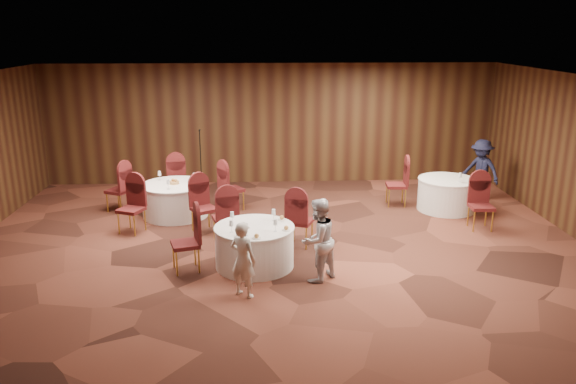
{
  "coord_description": "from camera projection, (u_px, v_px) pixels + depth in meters",
  "views": [
    {
      "loc": [
        -0.35,
        -9.95,
        4.08
      ],
      "look_at": [
        0.2,
        0.2,
        1.1
      ],
      "focal_mm": 35.0,
      "sensor_mm": 36.0,
      "label": 1
    }
  ],
  "objects": [
    {
      "name": "ground",
      "position": [
        278.0,
        250.0,
        10.7
      ],
      "size": [
        12.0,
        12.0,
        0.0
      ],
      "primitive_type": "plane",
      "color": "black",
      "rests_on": "ground"
    },
    {
      "name": "room_shell",
      "position": [
        278.0,
        149.0,
        10.14
      ],
      "size": [
        12.0,
        12.0,
        12.0
      ],
      "color": "silver",
      "rests_on": "ground"
    },
    {
      "name": "table_main",
      "position": [
        255.0,
        246.0,
        9.9
      ],
      "size": [
        1.41,
        1.41,
        0.74
      ],
      "color": "silver",
      "rests_on": "ground"
    },
    {
      "name": "table_left",
      "position": [
        175.0,
        200.0,
        12.58
      ],
      "size": [
        1.48,
        1.48,
        0.74
      ],
      "color": "silver",
      "rests_on": "ground"
    },
    {
      "name": "table_right",
      "position": [
        447.0,
        194.0,
        12.99
      ],
      "size": [
        1.34,
        1.34,
        0.74
      ],
      "color": "silver",
      "rests_on": "ground"
    },
    {
      "name": "chairs_main",
      "position": [
        239.0,
        227.0,
        10.5
      ],
      "size": [
        2.73,
        1.97,
        1.0
      ],
      "color": "#390B13",
      "rests_on": "ground"
    },
    {
      "name": "chairs_left",
      "position": [
        173.0,
        194.0,
        12.53
      ],
      "size": [
        3.31,
        3.03,
        1.0
      ],
      "color": "#390B13",
      "rests_on": "ground"
    },
    {
      "name": "chairs_right",
      "position": [
        436.0,
        195.0,
        12.5
      ],
      "size": [
        1.93,
        2.29,
        1.0
      ],
      "color": "#390B13",
      "rests_on": "ground"
    },
    {
      "name": "tabletop_main",
      "position": [
        262.0,
        223.0,
        9.67
      ],
      "size": [
        1.05,
        1.06,
        0.22
      ],
      "color": "silver",
      "rests_on": "table_main"
    },
    {
      "name": "tabletop_left",
      "position": [
        174.0,
        180.0,
        12.46
      ],
      "size": [
        0.89,
        0.82,
        0.22
      ],
      "color": "silver",
      "rests_on": "table_left"
    },
    {
      "name": "tabletop_right",
      "position": [
        460.0,
        175.0,
        12.58
      ],
      "size": [
        0.08,
        0.08,
        0.22
      ],
      "color": "silver",
      "rests_on": "table_right"
    },
    {
      "name": "mic_stand",
      "position": [
        201.0,
        178.0,
        13.91
      ],
      "size": [
        0.24,
        0.24,
        1.72
      ],
      "color": "black",
      "rests_on": "ground"
    },
    {
      "name": "woman_a",
      "position": [
        243.0,
        260.0,
        8.71
      ],
      "size": [
        0.54,
        0.5,
        1.24
      ],
      "primitive_type": "imported",
      "rotation": [
        0.0,
        0.0,
        2.54
      ],
      "color": "silver",
      "rests_on": "ground"
    },
    {
      "name": "woman_b",
      "position": [
        318.0,
        240.0,
        9.26
      ],
      "size": [
        0.87,
        0.86,
        1.42
      ],
      "primitive_type": "imported",
      "rotation": [
        0.0,
        0.0,
        3.87
      ],
      "color": "silver",
      "rests_on": "ground"
    },
    {
      "name": "man_c",
      "position": [
        481.0,
        170.0,
        13.68
      ],
      "size": [
        1.04,
        1.1,
        1.5
      ],
      "primitive_type": "imported",
      "rotation": [
        0.0,
        0.0,
        5.4
      ],
      "color": "black",
      "rests_on": "ground"
    }
  ]
}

